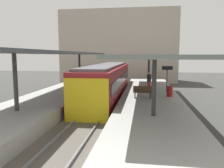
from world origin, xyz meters
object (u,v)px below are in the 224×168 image
platform_bench (143,92)px  litter_bin (170,91)px  commuter_train (107,82)px  passenger_near_bench (149,81)px  platform_sign (167,73)px  passenger_mid_platform (70,79)px

platform_bench → litter_bin: bearing=22.2°
commuter_train → passenger_near_bench: commuter_train is taller
commuter_train → platform_bench: commuter_train is taller
passenger_near_bench → platform_bench: bearing=-99.5°
platform_sign → litter_bin: 2.51m
platform_bench → passenger_near_bench: bearing=80.5°
passenger_near_bench → passenger_mid_platform: (-7.39, 0.83, 0.02)m
commuter_train → passenger_mid_platform: bearing=174.4°
platform_sign → passenger_near_bench: (-1.50, 0.09, -0.74)m
platform_sign → passenger_mid_platform: (-8.89, 0.92, -0.72)m
platform_sign → platform_bench: bearing=-123.9°
platform_sign → litter_bin: platform_sign is taller
platform_bench → platform_sign: 3.81m
platform_bench → passenger_mid_platform: bearing=150.2°
passenger_near_bench → passenger_mid_platform: size_ratio=0.98×
litter_bin → passenger_near_bench: bearing=123.4°
commuter_train → platform_sign: commuter_train is taller
litter_bin → passenger_near_bench: (-1.50, 2.28, 0.48)m
commuter_train → passenger_near_bench: bearing=-7.2°
litter_bin → passenger_mid_platform: passenger_mid_platform is taller
commuter_train → passenger_mid_platform: size_ratio=8.77×
platform_sign → commuter_train: bearing=173.9°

